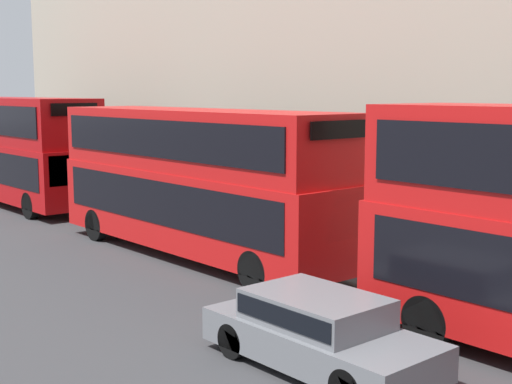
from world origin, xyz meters
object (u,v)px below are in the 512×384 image
at_px(bus_second_in_queue, 197,176).
at_px(car_hatchback, 318,329).
at_px(pedestrian, 63,180).
at_px(bus_third_in_queue, 18,146).

distance_m(bus_second_in_queue, car_hatchback, 8.97).
bearing_deg(pedestrian, bus_third_in_queue, -162.55).
relative_size(bus_second_in_queue, car_hatchback, 2.56).
bearing_deg(car_hatchback, bus_third_in_queue, 80.65).
xyz_separation_m(car_hatchback, pedestrian, (5.68, 21.36, 0.07)).
distance_m(bus_third_in_queue, car_hatchback, 20.99).
relative_size(bus_third_in_queue, car_hatchback, 2.43).
bearing_deg(bus_second_in_queue, car_hatchback, -112.67).
distance_m(bus_third_in_queue, pedestrian, 2.92).
bearing_deg(pedestrian, car_hatchback, -104.89).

